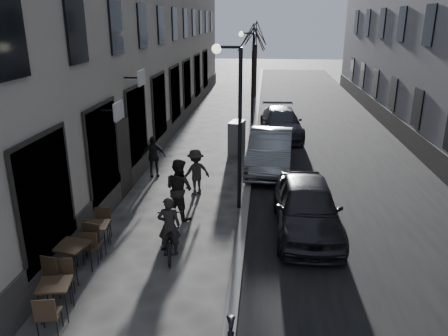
% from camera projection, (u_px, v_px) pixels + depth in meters
% --- Properties ---
extents(ground, '(120.00, 120.00, 0.00)m').
position_uv_depth(ground, '(219.00, 334.00, 8.44)').
color(ground, '#363431').
rests_on(ground, ground).
extents(road, '(7.30, 60.00, 0.00)m').
position_uv_depth(road, '(323.00, 133.00, 23.15)').
color(road, black).
rests_on(road, ground).
extents(kerb, '(0.25, 60.00, 0.12)m').
position_uv_depth(kerb, '(254.00, 130.00, 23.46)').
color(kerb, slate).
rests_on(kerb, ground).
extents(streetlamp_near, '(0.90, 0.28, 5.09)m').
position_uv_depth(streetlamp_near, '(234.00, 111.00, 13.07)').
color(streetlamp_near, black).
rests_on(streetlamp_near, ground).
extents(streetlamp_far, '(0.90, 0.28, 5.09)m').
position_uv_depth(streetlamp_far, '(250.00, 68.00, 24.36)').
color(streetlamp_far, black).
rests_on(streetlamp_far, ground).
extents(tree_near, '(2.40, 2.40, 5.70)m').
position_uv_depth(tree_near, '(254.00, 37.00, 26.69)').
color(tree_near, black).
rests_on(tree_near, ground).
extents(tree_far, '(2.40, 2.40, 5.70)m').
position_uv_depth(tree_far, '(256.00, 34.00, 32.34)').
color(tree_far, black).
rests_on(tree_far, ground).
extents(bistro_set_a, '(0.73, 1.56, 0.89)m').
position_uv_depth(bistro_set_a, '(56.00, 296.00, 8.83)').
color(bistro_set_a, black).
rests_on(bistro_set_a, ground).
extents(bistro_set_b, '(0.81, 1.76, 1.01)m').
position_uv_depth(bistro_set_b, '(72.00, 257.00, 10.14)').
color(bistro_set_b, black).
rests_on(bistro_set_b, ground).
extents(bistro_set_c, '(0.69, 1.55, 0.89)m').
position_uv_depth(bistro_set_c, '(97.00, 234.00, 11.34)').
color(bistro_set_c, black).
rests_on(bistro_set_c, ground).
extents(utility_cabinet, '(0.75, 1.08, 1.47)m').
position_uv_depth(utility_cabinet, '(237.00, 138.00, 19.45)').
color(utility_cabinet, slate).
rests_on(utility_cabinet, ground).
extents(bicycle, '(0.95, 1.93, 0.97)m').
position_uv_depth(bicycle, '(170.00, 237.00, 11.17)').
color(bicycle, black).
rests_on(bicycle, ground).
extents(cyclist_rider, '(0.63, 0.47, 1.58)m').
position_uv_depth(cyclist_rider, '(169.00, 226.00, 11.07)').
color(cyclist_rider, black).
rests_on(cyclist_rider, ground).
extents(pedestrian_near, '(1.16, 1.10, 1.88)m').
position_uv_depth(pedestrian_near, '(179.00, 189.00, 13.10)').
color(pedestrian_near, black).
rests_on(pedestrian_near, ground).
extents(pedestrian_mid, '(1.19, 1.08, 1.60)m').
position_uv_depth(pedestrian_mid, '(196.00, 172.00, 14.93)').
color(pedestrian_mid, black).
rests_on(pedestrian_mid, ground).
extents(pedestrian_far, '(1.00, 0.68, 1.58)m').
position_uv_depth(pedestrian_far, '(153.00, 156.00, 16.63)').
color(pedestrian_far, black).
rests_on(pedestrian_far, ground).
extents(car_near, '(1.88, 4.46, 1.51)m').
position_uv_depth(car_near, '(307.00, 207.00, 12.28)').
color(car_near, black).
rests_on(car_near, ground).
extents(car_mid, '(1.94, 4.82, 1.56)m').
position_uv_depth(car_mid, '(270.00, 151.00, 17.39)').
color(car_mid, gray).
rests_on(car_mid, ground).
extents(car_far, '(2.31, 5.00, 1.41)m').
position_uv_depth(car_far, '(281.00, 123.00, 22.35)').
color(car_far, '#32343C').
rests_on(car_far, ground).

